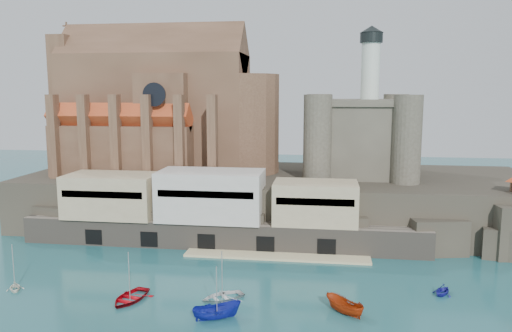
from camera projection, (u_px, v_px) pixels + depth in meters
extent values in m
plane|color=#1A4F56|center=(247.00, 302.00, 63.40)|extent=(300.00, 300.00, 0.00)
cube|color=#28241E|center=(277.00, 198.00, 101.84)|extent=(100.00, 34.00, 10.00)
cube|color=#28241E|center=(62.00, 222.00, 91.16)|extent=(9.00, 5.00, 6.00)
cube|color=#28241E|center=(146.00, 225.00, 88.98)|extent=(9.00, 5.00, 6.00)
cube|color=#28241E|center=(240.00, 228.00, 86.66)|extent=(9.00, 5.00, 6.00)
cube|color=#28241E|center=(339.00, 232.00, 84.34)|extent=(9.00, 5.00, 6.00)
cube|color=#28241E|center=(437.00, 236.00, 82.16)|extent=(9.00, 5.00, 6.00)
cube|color=#6B6155|center=(222.00, 233.00, 86.20)|extent=(70.00, 6.00, 4.50)
cube|color=#CDBC88|center=(277.00, 256.00, 80.74)|extent=(30.00, 4.00, 0.40)
cube|color=black|center=(94.00, 237.00, 86.46)|extent=(3.00, 0.40, 2.60)
cube|color=black|center=(149.00, 239.00, 85.09)|extent=(3.00, 0.40, 2.60)
cube|color=black|center=(206.00, 241.00, 83.73)|extent=(3.00, 0.40, 2.60)
cube|color=black|center=(266.00, 244.00, 82.36)|extent=(3.00, 0.40, 2.60)
cube|color=black|center=(327.00, 247.00, 81.00)|extent=(3.00, 0.40, 2.60)
cube|color=tan|center=(113.00, 195.00, 89.01)|extent=(16.00, 9.00, 7.50)
cube|color=beige|center=(211.00, 195.00, 86.49)|extent=(18.00, 9.00, 8.50)
cube|color=tan|center=(315.00, 202.00, 84.14)|extent=(14.00, 8.00, 7.00)
cube|color=#513726|center=(156.00, 113.00, 104.82)|extent=(38.00, 14.00, 24.00)
cube|color=#513726|center=(154.00, 55.00, 103.04)|extent=(38.00, 13.01, 13.01)
cylinder|color=#513726|center=(245.00, 124.00, 102.52)|extent=(14.00, 14.00, 20.00)
cube|color=#513726|center=(174.00, 123.00, 104.57)|extent=(10.00, 20.00, 20.00)
cube|color=#513726|center=(121.00, 151.00, 97.10)|extent=(28.00, 5.00, 10.00)
cube|color=#513726|center=(154.00, 142.00, 115.71)|extent=(28.00, 5.00, 10.00)
cube|color=#AE3E1D|center=(119.00, 117.00, 96.12)|extent=(28.00, 5.66, 5.66)
cube|color=#AE3E1D|center=(153.00, 113.00, 114.73)|extent=(28.00, 5.66, 5.66)
cube|color=#513726|center=(71.00, 103.00, 107.11)|extent=(4.00, 10.00, 28.00)
cylinder|color=black|center=(154.00, 94.00, 91.88)|extent=(4.40, 0.30, 4.40)
cube|color=#513726|center=(54.00, 137.00, 95.35)|extent=(1.60, 2.20, 16.00)
cube|color=#513726|center=(85.00, 137.00, 94.51)|extent=(1.60, 2.20, 16.00)
cube|color=#513726|center=(116.00, 137.00, 93.66)|extent=(1.60, 2.20, 16.00)
cube|color=#513726|center=(147.00, 138.00, 92.82)|extent=(1.60, 2.20, 16.00)
cube|color=#513726|center=(180.00, 138.00, 91.97)|extent=(1.60, 2.20, 16.00)
cube|color=#513726|center=(213.00, 139.00, 91.12)|extent=(1.60, 2.20, 16.00)
cube|color=#494539|center=(359.00, 140.00, 98.85)|extent=(16.00, 16.00, 14.00)
cube|color=#494539|center=(360.00, 103.00, 97.75)|extent=(17.00, 17.00, 1.20)
cylinder|color=#494539|center=(317.00, 138.00, 91.96)|extent=(5.20, 5.20, 16.00)
cylinder|color=#494539|center=(407.00, 139.00, 89.78)|extent=(5.20, 5.20, 16.00)
cylinder|color=#494539|center=(319.00, 131.00, 107.63)|extent=(5.20, 5.20, 16.00)
cylinder|color=#494539|center=(395.00, 132.00, 105.45)|extent=(5.20, 5.20, 16.00)
cylinder|color=silver|center=(370.00, 74.00, 98.61)|extent=(3.60, 3.60, 12.00)
cylinder|color=black|center=(371.00, 38.00, 97.57)|extent=(4.40, 4.40, 2.00)
cone|color=black|center=(372.00, 29.00, 97.33)|extent=(4.60, 4.60, 1.40)
cube|color=#28241E|center=(502.00, 242.00, 80.38)|extent=(6.00, 5.00, 5.00)
cylinder|color=#513726|center=(511.00, 190.00, 83.40)|extent=(0.36, 0.36, 3.20)
imported|color=#A5040D|center=(130.00, 300.00, 64.10)|extent=(4.81, 2.35, 6.47)
imported|color=#131E98|center=(217.00, 319.00, 58.89)|extent=(2.99, 2.96, 5.88)
imported|color=white|center=(15.00, 290.00, 67.25)|extent=(3.17, 2.85, 3.13)
imported|color=#A4300B|center=(344.00, 313.00, 60.40)|extent=(3.01, 3.01, 5.59)
imported|color=silver|center=(222.00, 299.00, 64.50)|extent=(3.34, 4.01, 5.72)
imported|color=#1F1E9A|center=(442.00, 294.00, 65.87)|extent=(3.43, 3.18, 3.40)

